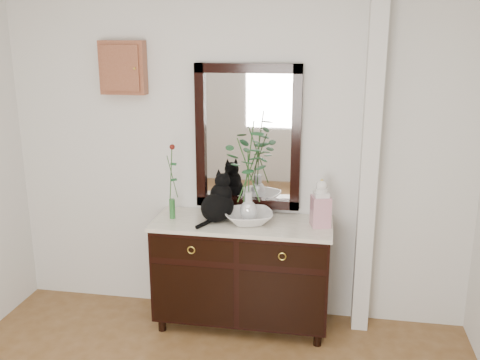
% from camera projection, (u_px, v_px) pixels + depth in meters
% --- Properties ---
extents(wall_back, '(3.60, 0.04, 2.70)m').
position_uv_depth(wall_back, '(235.00, 149.00, 4.08)').
color(wall_back, silver).
rests_on(wall_back, ground).
extents(pilaster, '(0.12, 0.20, 2.70)m').
position_uv_depth(pilaster, '(370.00, 156.00, 3.84)').
color(pilaster, silver).
rests_on(pilaster, ground).
extents(sideboard, '(1.33, 0.52, 0.82)m').
position_uv_depth(sideboard, '(242.00, 269.00, 4.06)').
color(sideboard, black).
rests_on(sideboard, ground).
extents(wall_mirror, '(0.80, 0.06, 1.10)m').
position_uv_depth(wall_mirror, '(248.00, 138.00, 4.03)').
color(wall_mirror, black).
rests_on(wall_mirror, wall_back).
extents(key_cabinet, '(0.35, 0.10, 0.40)m').
position_uv_depth(key_cabinet, '(123.00, 68.00, 4.03)').
color(key_cabinet, brown).
rests_on(key_cabinet, wall_back).
extents(cat, '(0.35, 0.38, 0.36)m').
position_uv_depth(cat, '(217.00, 198.00, 3.94)').
color(cat, black).
rests_on(cat, sideboard).
extents(lotus_bowl, '(0.44, 0.44, 0.09)m').
position_uv_depth(lotus_bowl, '(248.00, 217.00, 3.93)').
color(lotus_bowl, silver).
rests_on(lotus_bowl, sideboard).
extents(vase_branches, '(0.47, 0.47, 0.75)m').
position_uv_depth(vase_branches, '(249.00, 171.00, 3.84)').
color(vase_branches, silver).
rests_on(vase_branches, lotus_bowl).
extents(bud_vase_rose, '(0.09, 0.09, 0.58)m').
position_uv_depth(bud_vase_rose, '(171.00, 181.00, 3.96)').
color(bud_vase_rose, '#2B6B2E').
rests_on(bud_vase_rose, sideboard).
extents(ginger_jar, '(0.16, 0.16, 0.35)m').
position_uv_depth(ginger_jar, '(321.00, 203.00, 3.83)').
color(ginger_jar, white).
rests_on(ginger_jar, sideboard).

